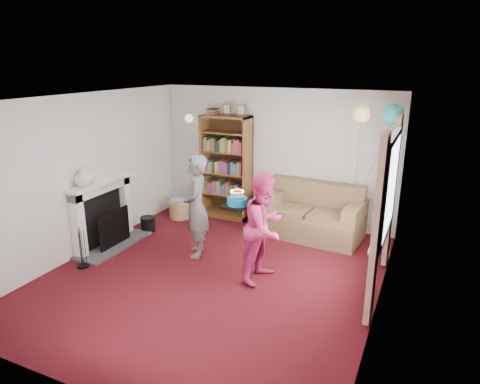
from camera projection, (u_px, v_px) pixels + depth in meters
The scene contains 16 objects.
ground at pixel (213, 275), 6.16m from camera, with size 5.00×5.00×0.00m, color black.
wall_back at pixel (275, 156), 7.97m from camera, with size 4.50×0.02×2.50m, color silver.
wall_left at pixel (84, 175), 6.69m from camera, with size 0.02×5.00×2.50m, color silver.
wall_right at pixel (385, 217), 4.89m from camera, with size 0.02×5.00×2.50m, color silver.
ceiling at pixel (210, 98), 5.42m from camera, with size 4.50×5.00×0.01m, color white.
fireplace at pixel (106, 217), 7.01m from camera, with size 0.55×1.80×1.12m.
window_bay at pixel (386, 205), 5.45m from camera, with size 0.14×2.02×2.20m.
wall_sconce at pixel (189, 118), 8.35m from camera, with size 0.16×0.23×0.16m.
bookcase at pixel (227, 168), 8.23m from camera, with size 0.94×0.42×2.20m.
sofa at pixel (312, 216), 7.51m from camera, with size 1.73×0.92×0.92m.
wicker_basket at pixel (180, 209), 8.38m from camera, with size 0.43×0.43×0.38m.
person_striped at pixel (196, 206), 6.61m from camera, with size 0.59×0.39×1.61m, color black.
person_magenta at pixel (265, 227), 5.86m from camera, with size 0.75×0.58×1.54m, color #CC2864.
birthday_cake at pixel (237, 201), 5.88m from camera, with size 0.34×0.34×0.22m.
balloons at pixel (377, 113), 6.27m from camera, with size 0.75×0.31×1.70m.
mantel_vase at pixel (84, 176), 6.50m from camera, with size 0.30×0.30×0.32m, color beige.
Camera 1 is at (2.65, -4.87, 2.97)m, focal length 32.00 mm.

